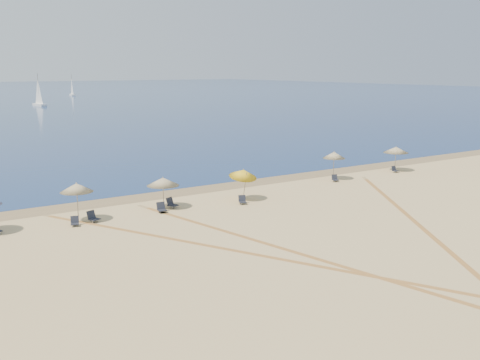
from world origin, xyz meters
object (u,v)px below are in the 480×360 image
object	(u,v)px
umbrella_4	(334,155)
chair_4	(161,208)
sailboat_1	(72,89)
chair_8	(395,170)
chair_6	(242,200)
umbrella_1	(77,188)
umbrella_2	(163,182)
umbrella_3	(243,173)
sailboat_0	(39,96)
umbrella_5	(396,150)
chair_2	(75,222)
chair_5	(171,203)
chair_3	(93,217)
chair_7	(335,179)

from	to	relation	value
umbrella_4	chair_4	world-z (taller)	umbrella_4
sailboat_1	chair_8	bearing A→B (deg)	-90.13
chair_4	chair_6	world-z (taller)	chair_4
umbrella_1	umbrella_4	xyz separation A→B (m)	(22.76, 1.32, -0.05)
umbrella_2	chair_8	size ratio (longest dim) A/B	3.79
umbrella_3	chair_6	xyz separation A→B (m)	(-0.65, -0.90, -1.75)
sailboat_0	umbrella_5	bearing A→B (deg)	-96.42
chair_8	chair_6	bearing A→B (deg)	-172.30
umbrella_1	chair_2	bearing A→B (deg)	-119.52
umbrella_4	chair_5	size ratio (longest dim) A/B	2.83
umbrella_2	umbrella_3	distance (m)	6.02
umbrella_1	chair_4	bearing A→B (deg)	-8.07
chair_3	chair_7	bearing A→B (deg)	-20.45
umbrella_5	chair_8	distance (m)	1.93
umbrella_4	sailboat_1	distance (m)	165.36
umbrella_3	sailboat_1	bearing A→B (deg)	78.15
chair_4	chair_5	distance (m)	1.34
umbrella_2	sailboat_1	world-z (taller)	sailboat_1
umbrella_1	chair_7	xyz separation A→B (m)	(22.28, 0.58, -1.95)
umbrella_1	chair_8	world-z (taller)	umbrella_1
umbrella_5	chair_8	xyz separation A→B (m)	(-0.60, -0.52, -1.76)
chair_6	umbrella_4	bearing A→B (deg)	36.51
chair_5	chair_8	xyz separation A→B (m)	(23.38, 0.73, -0.06)
chair_2	sailboat_1	distance (m)	172.36
umbrella_2	chair_3	xyz separation A→B (m)	(-5.24, -0.73, -1.57)
umbrella_3	umbrella_5	bearing A→B (deg)	6.43
umbrella_5	chair_7	world-z (taller)	umbrella_5
chair_4	chair_5	bearing A→B (deg)	42.06
umbrella_1	chair_5	bearing A→B (deg)	-0.17
umbrella_4	sailboat_0	size ratio (longest dim) A/B	0.30
chair_4	chair_6	bearing A→B (deg)	-1.49
umbrella_2	chair_8	bearing A→B (deg)	1.26
umbrella_5	chair_3	size ratio (longest dim) A/B	2.71
chair_4	chair_7	xyz separation A→B (m)	(16.89, 1.34, -0.04)
sailboat_0	chair_8	bearing A→B (deg)	-96.74
chair_3	sailboat_1	xyz separation A→B (m)	(45.97, 165.48, 2.03)
chair_2	chair_5	bearing A→B (deg)	22.69
umbrella_1	umbrella_3	world-z (taller)	umbrella_1
chair_4	chair_7	distance (m)	16.94
umbrella_4	umbrella_5	bearing A→B (deg)	-0.67
chair_3	chair_4	xyz separation A→B (m)	(4.64, -0.22, -0.01)
chair_5	sailboat_1	distance (m)	169.79
chair_5	chair_4	bearing A→B (deg)	-170.25
umbrella_5	chair_5	size ratio (longest dim) A/B	2.67
sailboat_1	chair_4	bearing A→B (deg)	-98.29
umbrella_1	chair_5	world-z (taller)	umbrella_1
chair_8	umbrella_2	bearing A→B (deg)	-178.60
chair_6	chair_3	bearing A→B (deg)	-165.08
sailboat_0	chair_7	bearing A→B (deg)	-100.57
chair_5	chair_8	bearing A→B (deg)	-22.37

